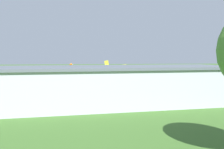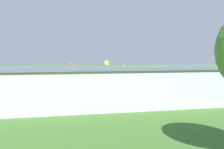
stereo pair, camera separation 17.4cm
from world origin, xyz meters
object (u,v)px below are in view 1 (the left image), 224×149
object	(u,v)px
biplane	(117,69)
person_near_hangar_door	(173,84)
person_watching_takeoff	(170,85)
person_by_parked_cars	(179,86)
hangar	(109,85)
windsock	(71,66)

from	to	relation	value
biplane	person_near_hangar_door	bearing A→B (deg)	127.10
person_watching_takeoff	person_near_hangar_door	bearing A→B (deg)	-136.47
person_near_hangar_door	person_watching_takeoff	bearing A→B (deg)	43.53
person_by_parked_cars	hangar	bearing A→B (deg)	36.25
person_watching_takeoff	windsock	world-z (taller)	windsock
person_by_parked_cars	windsock	size ratio (longest dim) A/B	0.29
biplane	windsock	distance (m)	12.76
hangar	windsock	distance (m)	33.11
biplane	windsock	bearing A→B (deg)	-7.81
person_by_parked_cars	person_watching_takeoff	bearing A→B (deg)	-81.38
biplane	person_watching_takeoff	distance (m)	17.52
hangar	biplane	xyz separation A→B (m)	(-7.76, -30.97, 1.09)
person_watching_takeoff	person_by_parked_cars	size ratio (longest dim) A/B	1.03
hangar	person_watching_takeoff	world-z (taller)	hangar
person_near_hangar_door	hangar	bearing A→B (deg)	43.99
biplane	person_near_hangar_door	world-z (taller)	biplane
hangar	windsock	size ratio (longest dim) A/B	7.58
biplane	person_watching_takeoff	bearing A→B (deg)	122.03
hangar	person_near_hangar_door	xyz separation A→B (m)	(-18.02, -17.40, -1.93)
hangar	person_watching_takeoff	distance (m)	23.60
person_near_hangar_door	windsock	xyz separation A→B (m)	(22.87, -15.30, 3.82)
person_watching_takeoff	person_by_parked_cars	world-z (taller)	person_watching_takeoff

